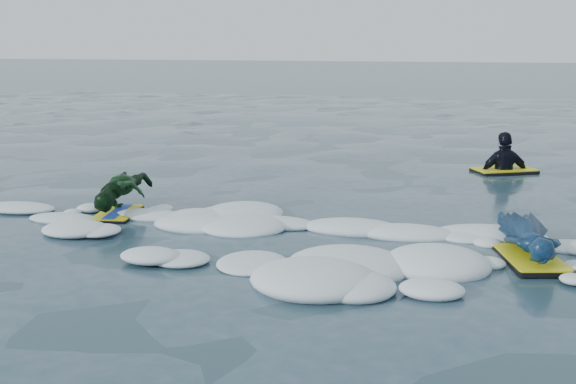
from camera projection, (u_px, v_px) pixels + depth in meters
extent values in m
plane|color=#1C3B43|center=(236.00, 268.00, 7.23)|extent=(120.00, 120.00, 0.00)
cube|color=black|center=(530.00, 260.00, 7.39)|extent=(0.75, 1.09, 0.05)
cube|color=yellow|center=(530.00, 257.00, 7.39)|extent=(0.73, 1.07, 0.02)
imported|color=navy|center=(529.00, 236.00, 7.59)|extent=(0.70, 1.54, 0.36)
cube|color=black|center=(118.00, 214.00, 9.28)|extent=(0.58, 0.92, 0.04)
cube|color=yellow|center=(117.00, 212.00, 9.28)|extent=(0.56, 0.90, 0.02)
cube|color=#1738AD|center=(117.00, 212.00, 9.28)|extent=(0.26, 0.83, 0.01)
imported|color=#103B13|center=(123.00, 193.00, 9.42)|extent=(0.71, 1.33, 0.49)
cube|color=black|center=(504.00, 171.00, 12.23)|extent=(1.18, 0.96, 0.05)
cube|color=yellow|center=(504.00, 169.00, 12.22)|extent=(1.15, 0.93, 0.02)
imported|color=black|center=(504.00, 177.00, 12.25)|extent=(0.99, 0.65, 1.56)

